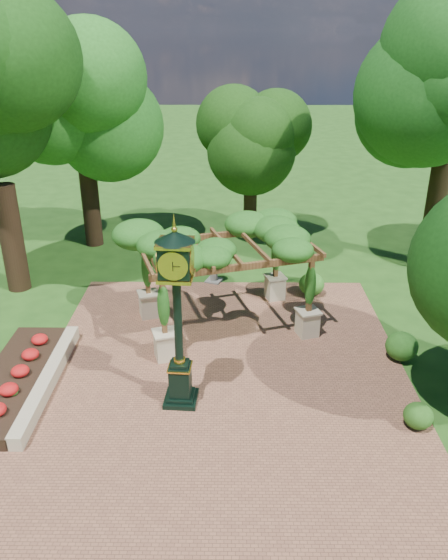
{
  "coord_description": "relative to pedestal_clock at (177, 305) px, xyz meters",
  "views": [
    {
      "loc": [
        0.15,
        -11.36,
        8.57
      ],
      "look_at": [
        0.0,
        2.5,
        2.2
      ],
      "focal_mm": 35.0,
      "sensor_mm": 36.0,
      "label": 1
    }
  ],
  "objects": [
    {
      "name": "shrub_front",
      "position": [
        5.65,
        -0.92,
        -2.42
      ],
      "size": [
        0.87,
        0.87,
        0.62
      ],
      "primitive_type": "ellipsoid",
      "rotation": [
        0.0,
        0.0,
        0.31
      ],
      "color": "#255317",
      "rests_on": "brick_plaza"
    },
    {
      "name": "shrub_mid",
      "position": [
        6.09,
        2.01,
        -2.33
      ],
      "size": [
        1.11,
        1.11,
        0.82
      ],
      "primitive_type": "ellipsoid",
      "rotation": [
        0.0,
        0.0,
        0.26
      ],
      "color": "#245818",
      "rests_on": "brick_plaza"
    },
    {
      "name": "pergola",
      "position": [
        1.1,
        3.93,
        -0.13
      ],
      "size": [
        5.83,
        4.58,
        3.21
      ],
      "rotation": [
        0.0,
        0.0,
        0.31
      ],
      "color": "beige",
      "rests_on": "brick_plaza"
    },
    {
      "name": "ground",
      "position": [
        1.06,
        0.13,
        -2.77
      ],
      "size": [
        120.0,
        120.0,
        0.0
      ],
      "primitive_type": "plane",
      "color": "#1E4714",
      "rests_on": "ground"
    },
    {
      "name": "brick_plaza",
      "position": [
        1.06,
        1.13,
        -2.75
      ],
      "size": [
        10.0,
        12.0,
        0.04
      ],
      "primitive_type": "cube",
      "color": "brown",
      "rests_on": "ground"
    },
    {
      "name": "pedestal_clock",
      "position": [
        0.0,
        0.0,
        0.0
      ],
      "size": [
        0.97,
        0.97,
        4.64
      ],
      "rotation": [
        0.0,
        0.0,
        -0.07
      ],
      "color": "black",
      "rests_on": "brick_plaza"
    },
    {
      "name": "tree_west_far",
      "position": [
        -4.71,
        11.17,
        3.24
      ],
      "size": [
        4.28,
        4.28,
        8.78
      ],
      "color": "black",
      "rests_on": "ground"
    },
    {
      "name": "flower_bed",
      "position": [
        -4.44,
        0.63,
        -2.59
      ],
      "size": [
        1.5,
        5.0,
        0.36
      ],
      "primitive_type": "cube",
      "color": "red",
      "rests_on": "ground"
    },
    {
      "name": "shrub_back",
      "position": [
        4.1,
        6.13,
        -2.33
      ],
      "size": [
        0.94,
        0.94,
        0.8
      ],
      "primitive_type": "ellipsoid",
      "rotation": [
        0.0,
        0.0,
        0.05
      ],
      "color": "#2E6A1E",
      "rests_on": "brick_plaza"
    },
    {
      "name": "tree_north",
      "position": [
        2.12,
        12.2,
        1.59
      ],
      "size": [
        3.44,
        3.44,
        6.38
      ],
      "color": "#332414",
      "rests_on": "ground"
    },
    {
      "name": "sundial",
      "position": [
        0.63,
        7.23,
        -2.34
      ],
      "size": [
        0.69,
        0.69,
        0.98
      ],
      "rotation": [
        0.0,
        0.0,
        -0.34
      ],
      "color": "gray",
      "rests_on": "ground"
    },
    {
      "name": "border_wall",
      "position": [
        -3.54,
        0.63,
        -2.57
      ],
      "size": [
        0.35,
        5.0,
        0.4
      ],
      "primitive_type": "cube",
      "color": "#C6B793",
      "rests_on": "ground"
    }
  ]
}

